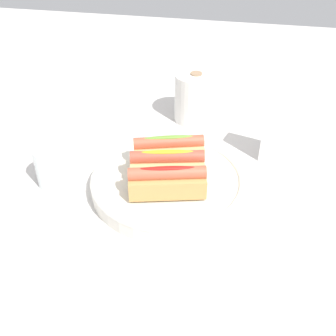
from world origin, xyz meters
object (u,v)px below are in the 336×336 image
object	(u,v)px
hotdog_front	(167,182)
water_glass	(52,168)
hotdog_side	(169,150)
paper_towel_roll	(195,97)
hotdog_back	(168,165)
napkin_box	(289,135)
serving_bowl	(168,182)

from	to	relation	value
hotdog_front	water_glass	size ratio (longest dim) A/B	1.75
hotdog_front	hotdog_side	distance (m)	0.11
hotdog_front	paper_towel_roll	size ratio (longest dim) A/B	1.18
hotdog_side	hotdog_back	bearing A→B (deg)	-80.06
hotdog_front	hotdog_back	distance (m)	0.05
hotdog_side	napkin_box	size ratio (longest dim) A/B	1.05
serving_bowl	paper_towel_roll	world-z (taller)	paper_towel_roll
serving_bowl	water_glass	size ratio (longest dim) A/B	3.58
hotdog_side	hotdog_front	bearing A→B (deg)	-80.06
serving_bowl	hotdog_front	distance (m)	0.07
hotdog_front	hotdog_back	bearing A→B (deg)	99.94
water_glass	napkin_box	bearing A→B (deg)	19.99
hotdog_side	napkin_box	bearing A→B (deg)	21.05
hotdog_back	hotdog_side	distance (m)	0.05
hotdog_back	hotdog_side	world-z (taller)	same
water_glass	hotdog_back	bearing A→B (deg)	6.23
hotdog_back	hotdog_side	bearing A→B (deg)	99.94
hotdog_back	water_glass	distance (m)	0.25
hotdog_side	paper_towel_roll	distance (m)	0.26
paper_towel_roll	napkin_box	bearing A→B (deg)	-34.61
hotdog_side	napkin_box	distance (m)	0.27
hotdog_side	paper_towel_roll	xyz separation A→B (m)	(0.02, 0.26, -0.00)
serving_bowl	hotdog_back	world-z (taller)	hotdog_back
water_glass	paper_towel_roll	world-z (taller)	paper_towel_roll
hotdog_front	hotdog_side	xyz separation A→B (m)	(-0.02, 0.11, 0.00)
hotdog_side	paper_towel_roll	world-z (taller)	paper_towel_roll
serving_bowl	napkin_box	world-z (taller)	napkin_box
paper_towel_roll	napkin_box	xyz separation A→B (m)	(0.23, -0.16, 0.01)
water_glass	paper_towel_roll	xyz separation A→B (m)	(0.26, 0.34, 0.03)
hotdog_front	napkin_box	distance (m)	0.31
paper_towel_roll	hotdog_side	bearing A→B (deg)	-94.31
serving_bowl	water_glass	bearing A→B (deg)	-173.77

